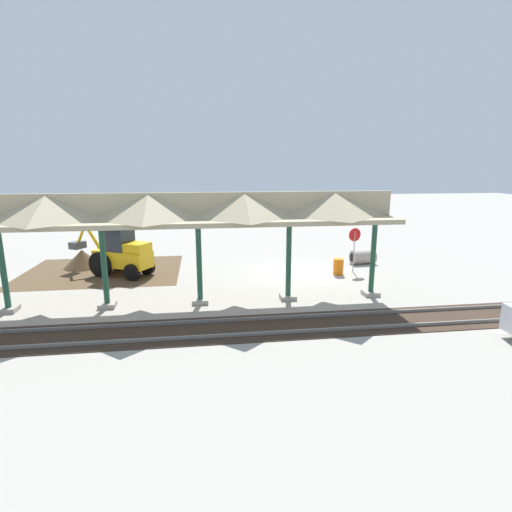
# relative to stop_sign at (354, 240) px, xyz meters

# --- Properties ---
(ground_plane) EXTENTS (120.00, 120.00, 0.00)m
(ground_plane) POSITION_rel_stop_sign_xyz_m (3.21, -0.11, -1.84)
(ground_plane) COLOR #9E998E
(dirt_work_zone) EXTENTS (8.78, 7.00, 0.01)m
(dirt_work_zone) POSITION_rel_stop_sign_xyz_m (14.35, -2.08, -1.84)
(dirt_work_zone) COLOR brown
(dirt_work_zone) RESTS_ON ground
(platform_canopy) EXTENTS (25.18, 3.20, 4.90)m
(platform_canopy) POSITION_rel_stop_sign_xyz_m (12.74, 4.21, 2.34)
(platform_canopy) COLOR #9E998E
(platform_canopy) RESTS_ON ground
(rail_tracks) EXTENTS (60.00, 2.58, 0.15)m
(rail_tracks) POSITION_rel_stop_sign_xyz_m (3.21, 7.35, -1.81)
(rail_tracks) COLOR slate
(rail_tracks) RESTS_ON ground
(stop_sign) EXTENTS (0.75, 0.19, 2.55)m
(stop_sign) POSITION_rel_stop_sign_xyz_m (0.00, 0.00, 0.00)
(stop_sign) COLOR gray
(stop_sign) RESTS_ON ground
(backhoe) EXTENTS (5.00, 3.56, 2.82)m
(backhoe) POSITION_rel_stop_sign_xyz_m (13.09, -1.06, -0.57)
(backhoe) COLOR #EAB214
(backhoe) RESTS_ON ground
(dirt_mound) EXTENTS (4.47, 4.47, 2.18)m
(dirt_mound) POSITION_rel_stop_sign_xyz_m (15.74, -3.16, -1.84)
(dirt_mound) COLOR brown
(dirt_mound) RESTS_ON ground
(concrete_pipe) EXTENTS (1.56, 0.99, 0.85)m
(concrete_pipe) POSITION_rel_stop_sign_xyz_m (-1.32, -1.77, -1.42)
(concrete_pipe) COLOR #9E9384
(concrete_pipe) RESTS_ON ground
(traffic_barrel) EXTENTS (0.56, 0.56, 0.90)m
(traffic_barrel) POSITION_rel_stop_sign_xyz_m (1.04, 0.44, -1.39)
(traffic_barrel) COLOR orange
(traffic_barrel) RESTS_ON ground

